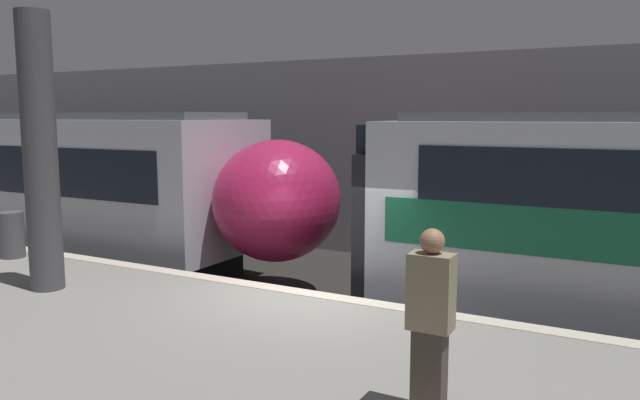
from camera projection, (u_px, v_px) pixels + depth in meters
name	position (u px, v px, depth m)	size (l,w,h in m)	color
ground_plane	(315.00, 355.00, 9.45)	(120.00, 120.00, 0.00)	#282623
platform	(219.00, 380.00, 7.37)	(40.00, 4.64, 1.01)	gray
station_rear_barrier	(451.00, 160.00, 14.99)	(50.00, 0.15, 5.07)	#939399
support_pillar_near	(40.00, 153.00, 9.20)	(0.49, 0.49, 4.11)	#47474C
train_modern	(15.00, 183.00, 15.97)	(17.64, 2.96, 3.67)	black
person_waiting	(430.00, 318.00, 5.38)	(0.38, 0.24, 1.66)	#473D33
trash_bin	(12.00, 235.00, 11.50)	(0.44, 0.44, 0.85)	#4C4C51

